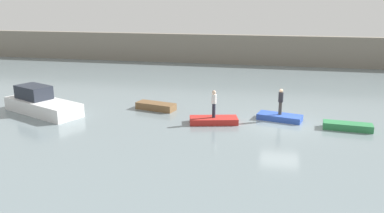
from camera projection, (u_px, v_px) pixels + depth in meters
The scene contains 9 objects.
ground_plane at pixel (281, 124), 25.32m from camera, with size 120.00×120.00×0.00m, color slate.
embankment_wall at pixel (282, 51), 47.48m from camera, with size 80.00×1.20×3.59m, color gray.
motorboat at pixel (41, 103), 27.73m from camera, with size 6.62×4.47×1.86m.
rowboat_brown at pixel (156, 106), 28.60m from camera, with size 2.88×1.06×0.50m, color brown.
rowboat_red at pixel (214, 120), 25.46m from camera, with size 3.09×1.24×0.39m, color red.
rowboat_blue at pixel (280, 117), 26.13m from camera, with size 2.88×1.19×0.39m, color #2B4CAD.
rowboat_green at pixel (348, 126), 24.19m from camera, with size 2.89×0.93×0.43m, color #2D7F47.
person_dark_shirt at pixel (281, 100), 25.82m from camera, with size 0.32×0.32×1.74m.
person_white_shirt at pixel (214, 102), 25.14m from camera, with size 0.32×0.32×1.80m.
Camera 1 is at (-0.52, -24.80, 7.77)m, focal length 36.68 mm.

